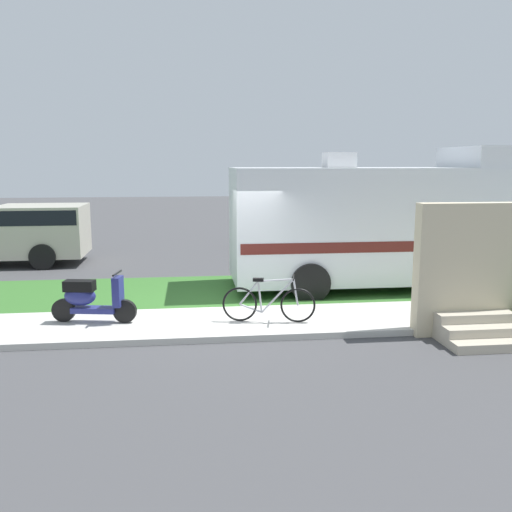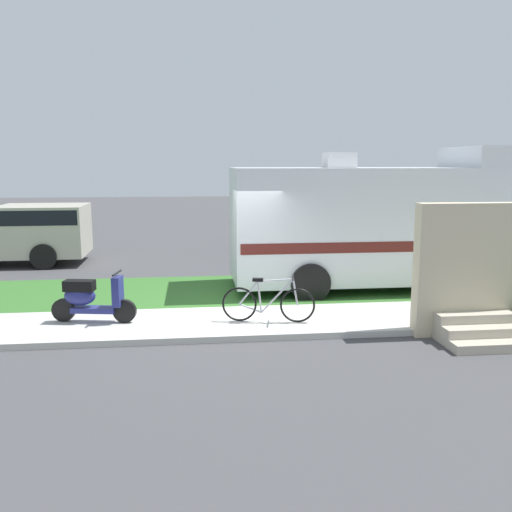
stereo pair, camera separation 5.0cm
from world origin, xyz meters
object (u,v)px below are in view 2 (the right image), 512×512
(bicycle, at_px, (268,303))
(pickup_truck_far, at_px, (352,219))
(motorhome_rv, at_px, (386,222))
(bottle_green, at_px, (438,314))
(scooter, at_px, (90,298))
(pickup_truck_near, at_px, (11,233))

(bicycle, relative_size, pickup_truck_far, 0.31)
(motorhome_rv, distance_m, bottle_green, 3.48)
(scooter, relative_size, bottle_green, 6.56)
(motorhome_rv, bearing_deg, bottle_green, -90.81)
(pickup_truck_near, distance_m, pickup_truck_far, 11.78)
(bicycle, distance_m, pickup_truck_far, 11.10)
(motorhome_rv, bearing_deg, bicycle, -138.16)
(motorhome_rv, relative_size, scooter, 4.54)
(pickup_truck_near, height_order, pickup_truck_far, pickup_truck_far)
(scooter, distance_m, pickup_truck_far, 12.53)
(bicycle, bearing_deg, pickup_truck_far, 65.78)
(pickup_truck_near, xyz_separation_m, pickup_truck_far, (11.48, 2.62, 0.02))
(motorhome_rv, bearing_deg, scooter, -158.78)
(motorhome_rv, relative_size, pickup_truck_near, 1.28)
(motorhome_rv, bearing_deg, pickup_truck_near, 156.12)
(scooter, bearing_deg, motorhome_rv, 21.22)
(scooter, xyz_separation_m, pickup_truck_near, (-3.60, 7.11, 0.39))
(pickup_truck_far, bearing_deg, motorhome_rv, -99.87)
(bicycle, relative_size, pickup_truck_near, 0.30)
(pickup_truck_near, bearing_deg, pickup_truck_far, 12.87)
(bicycle, distance_m, pickup_truck_near, 10.22)
(pickup_truck_near, bearing_deg, bottle_green, -37.08)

